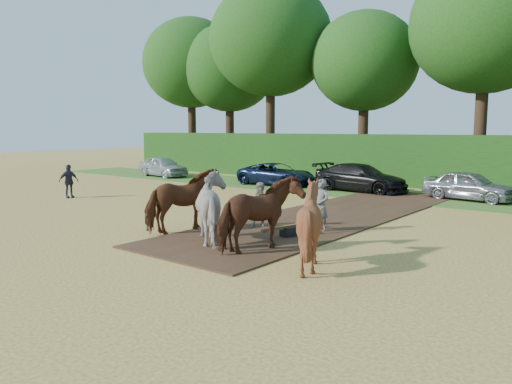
{
  "coord_description": "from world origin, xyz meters",
  "views": [
    {
      "loc": [
        10.99,
        -9.78,
        3.35
      ],
      "look_at": [
        1.49,
        2.22,
        1.4
      ],
      "focal_mm": 35.0,
      "sensor_mm": 36.0,
      "label": 1
    }
  ],
  "objects_px": {
    "plough_team": "(241,211)",
    "parked_cars": "(395,181)",
    "spectator_far": "(69,181)",
    "spectator_near": "(261,206)"
  },
  "relations": [
    {
      "from": "plough_team",
      "to": "parked_cars",
      "type": "relative_size",
      "value": 0.2
    },
    {
      "from": "spectator_far",
      "to": "spectator_near",
      "type": "bearing_deg",
      "value": -80.43
    },
    {
      "from": "spectator_far",
      "to": "plough_team",
      "type": "relative_size",
      "value": 0.23
    },
    {
      "from": "spectator_far",
      "to": "parked_cars",
      "type": "distance_m",
      "value": 16.15
    },
    {
      "from": "spectator_far",
      "to": "plough_team",
      "type": "xyz_separation_m",
      "value": [
        13.07,
        -2.55,
        0.22
      ]
    },
    {
      "from": "spectator_near",
      "to": "spectator_far",
      "type": "bearing_deg",
      "value": 132.33
    },
    {
      "from": "parked_cars",
      "to": "spectator_near",
      "type": "bearing_deg",
      "value": -90.14
    },
    {
      "from": "plough_team",
      "to": "parked_cars",
      "type": "bearing_deg",
      "value": 94.55
    },
    {
      "from": "plough_team",
      "to": "spectator_far",
      "type": "bearing_deg",
      "value": 168.96
    },
    {
      "from": "spectator_near",
      "to": "spectator_far",
      "type": "xyz_separation_m",
      "value": [
        -11.98,
        0.18,
        0.03
      ]
    }
  ]
}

